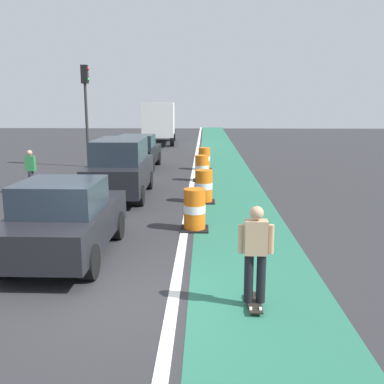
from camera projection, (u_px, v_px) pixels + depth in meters
ground_plane at (121, 298)px, 7.63m from camera, size 100.00×100.00×0.00m
bike_lane_strip at (227, 179)px, 19.31m from camera, size 2.50×80.00×0.01m
lane_divider_stripe at (193, 179)px, 19.36m from camera, size 0.20×80.00×0.01m
skateboarder_on_lane at (256, 253)px, 7.14m from camera, size 0.57×0.80×1.69m
parked_sedan_nearest at (65, 219)px, 9.50m from camera, size 1.95×4.12×1.70m
parked_suv_second at (121, 168)px, 15.61m from camera, size 1.99×4.64×2.04m
parked_sedan_third at (138, 152)px, 22.42m from camera, size 1.99×4.14×1.70m
traffic_barrel_front at (195, 210)px, 11.60m from camera, size 0.73×0.73×1.09m
traffic_barrel_mid at (204, 187)px, 14.79m from camera, size 0.73×0.73×1.09m
traffic_barrel_back at (202, 168)px, 18.87m from camera, size 0.73×0.73×1.09m
traffic_barrel_far at (204, 159)px, 21.98m from camera, size 0.73×0.73×1.09m
delivery_truck_down_block at (160, 120)px, 35.56m from camera, size 2.67×7.70×3.23m
traffic_light_corner at (86, 98)px, 22.43m from camera, size 0.41×0.32×5.10m
pedestrian_crossing at (31, 171)px, 16.01m from camera, size 0.34×0.20×1.61m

